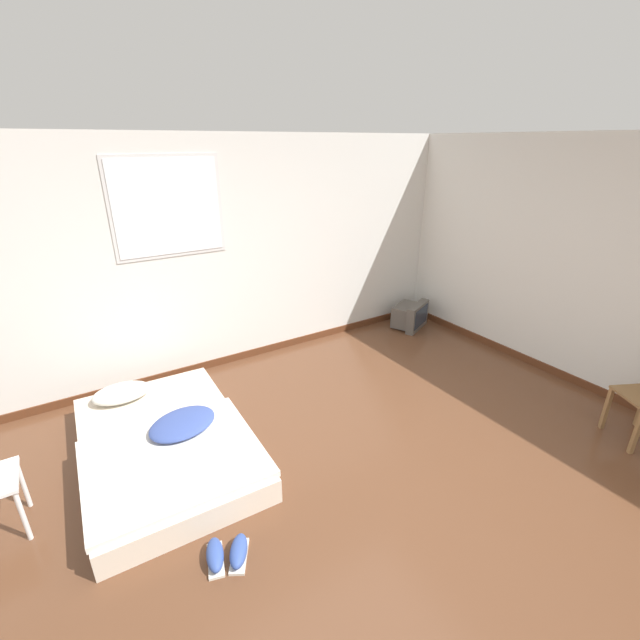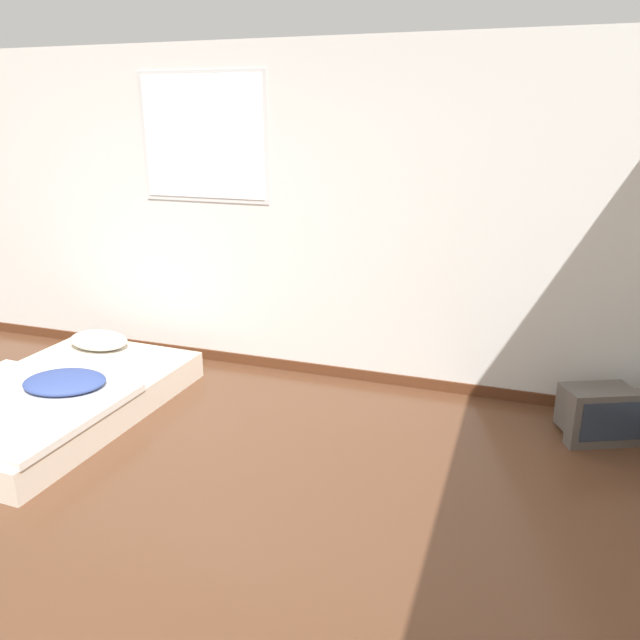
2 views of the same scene
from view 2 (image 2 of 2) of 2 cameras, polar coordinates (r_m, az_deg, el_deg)
ground_plane at (r=3.37m, az=-23.15°, el=-21.40°), size 20.00×20.00×0.00m
wall_back at (r=5.04m, az=-4.00°, el=9.40°), size 8.31×0.08×2.60m
mattress_bed at (r=4.91m, az=-23.20°, el=-6.55°), size 1.34×2.01×0.35m
crt_tv at (r=4.61m, az=24.38°, el=-7.72°), size 0.62×0.54×0.37m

